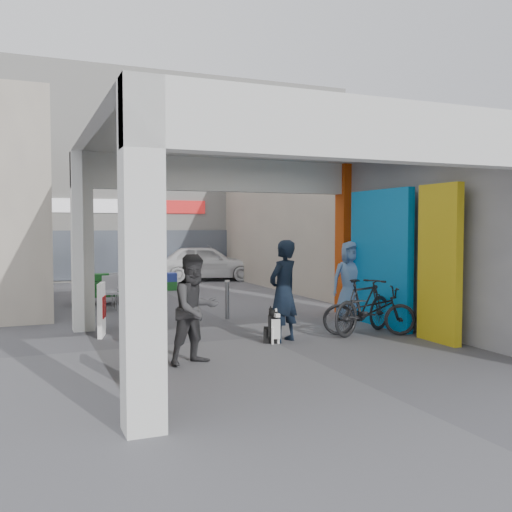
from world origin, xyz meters
name	(u,v)px	position (x,y,z in m)	size (l,w,h in m)	color
ground	(263,337)	(0.00, 0.00, 0.00)	(90.00, 90.00, 0.00)	#56565B
arcade_canopy	(310,212)	(0.54, -0.82, 2.30)	(6.40, 6.45, 6.40)	silver
far_building	(129,179)	(0.00, 13.99, 3.99)	(18.00, 4.08, 8.00)	silver
plaza_bldg_left	(5,210)	(-4.50, 7.50, 2.50)	(2.00, 9.00, 5.00)	beige
plaza_bldg_right	(299,213)	(4.50, 7.50, 2.50)	(2.00, 9.00, 5.00)	beige
bollard_left	(145,303)	(-1.70, 2.44, 0.42)	(0.09, 0.09, 0.85)	gray
bollard_center	(227,300)	(0.09, 2.22, 0.42)	(0.09, 0.09, 0.84)	gray
bollard_right	(285,295)	(1.61, 2.43, 0.44)	(0.09, 0.09, 0.87)	gray
advert_board_near	(139,349)	(-2.75, -2.46, 0.51)	(0.14, 0.56, 1.00)	white
advert_board_far	(102,309)	(-2.75, 1.21, 0.51)	(0.22, 0.55, 1.00)	white
cafe_set	(126,295)	(-1.67, 4.96, 0.30)	(1.39, 1.12, 0.84)	#AFAEB4
produce_stand	(98,292)	(-2.27, 5.82, 0.31)	(1.20, 0.65, 0.79)	black
crate_stack	(169,282)	(0.25, 8.28, 0.28)	(0.46, 0.36, 0.56)	#17501C
border_collie	(273,328)	(-0.04, -0.52, 0.27)	(0.25, 0.48, 0.67)	black
man_with_dog	(283,291)	(0.18, -0.50, 0.91)	(0.66, 0.43, 1.81)	black
man_back_turned	(195,309)	(-1.72, -1.49, 0.82)	(0.80, 0.62, 1.64)	#38373A
man_elderly	(351,280)	(2.60, 1.16, 0.86)	(0.85, 0.55, 1.73)	#628ABF
man_crates	(139,268)	(-0.87, 7.47, 0.80)	(0.94, 0.39, 1.61)	black
bicycle_front	(369,311)	(1.93, -0.58, 0.46)	(0.61, 1.75, 0.92)	black
bicycle_rear	(363,306)	(1.91, -0.42, 0.54)	(0.50, 1.78, 1.07)	black
white_van	(206,263)	(2.38, 11.12, 0.67)	(1.59, 3.94, 1.34)	white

